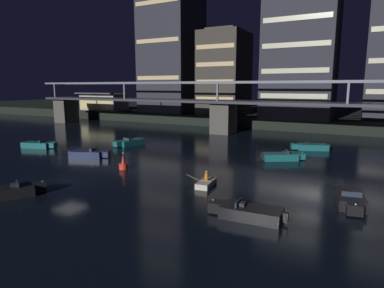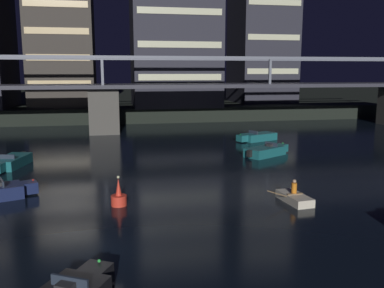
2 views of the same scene
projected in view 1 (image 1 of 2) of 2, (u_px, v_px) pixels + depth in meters
name	position (u px, v px, depth m)	size (l,w,h in m)	color
ground_plane	(69.00, 182.00, 29.53)	(400.00, 400.00, 0.00)	black
far_riverbank	(284.00, 111.00, 101.89)	(240.00, 80.00, 2.20)	black
river_bridge	(224.00, 109.00, 59.65)	(87.77, 6.40, 9.38)	#4C4944
tower_west_low	(172.00, 25.00, 78.70)	(12.31, 12.89, 41.87)	#282833
tower_west_tall	(225.00, 73.00, 74.45)	(9.46, 11.07, 18.83)	#38332D
tower_central	(301.00, 59.00, 64.22)	(13.04, 12.13, 23.36)	#282833
waterfront_pavilion	(104.00, 102.00, 88.65)	(12.40, 7.40, 4.70)	#B2AD9E
speedboat_near_left	(248.00, 212.00, 21.32)	(5.21, 1.97, 1.16)	black
speedboat_near_center	(130.00, 142.00, 48.03)	(2.64, 5.21, 1.16)	#196066
speedboat_near_right	(9.00, 192.00, 25.40)	(3.54, 4.89, 1.16)	black
speedboat_mid_left	(282.00, 156.00, 38.36)	(4.85, 3.66, 1.16)	#196066
speedboat_mid_center	(89.00, 154.00, 39.83)	(5.09, 3.07, 1.16)	#19234C
speedboat_mid_right	(311.00, 147.00, 44.51)	(5.06, 3.15, 1.16)	#196066
speedboat_far_left	(350.00, 199.00, 23.80)	(2.46, 5.23, 1.16)	black
speedboat_far_center	(39.00, 145.00, 46.07)	(5.15, 2.90, 1.16)	#196066
channel_buoy	(123.00, 165.00, 34.11)	(0.90, 0.90, 1.76)	red
dinghy_with_paddler	(206.00, 183.00, 28.27)	(2.50, 2.71, 1.36)	beige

